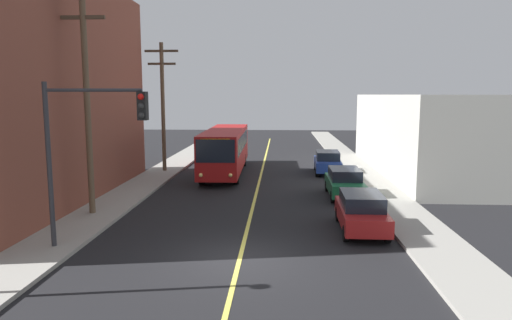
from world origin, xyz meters
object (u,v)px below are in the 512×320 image
object	(u,v)px
utility_pole_near	(87,90)
utility_pole_mid	(163,101)
traffic_signal_left_corner	(89,134)
city_bus	(225,149)
parked_car_blue	(327,162)
parked_car_red	(361,211)
parked_car_green	(344,182)

from	to	relation	value
utility_pole_near	utility_pole_mid	bearing A→B (deg)	88.45
traffic_signal_left_corner	utility_pole_near	bearing A→B (deg)	113.03
city_bus	parked_car_blue	distance (m)	7.49
parked_car_red	utility_pole_near	xyz separation A→B (m)	(-12.29, 1.83, 5.05)
utility_pole_near	utility_pole_mid	distance (m)	12.49
utility_pole_near	utility_pole_mid	xyz separation A→B (m)	(0.34, 12.47, -0.65)
parked_car_red	parked_car_blue	bearing A→B (deg)	89.95
utility_pole_near	traffic_signal_left_corner	world-z (taller)	utility_pole_near
city_bus	parked_car_blue	world-z (taller)	city_bus
parked_car_blue	utility_pole_mid	world-z (taller)	utility_pole_mid
parked_car_red	parked_car_green	bearing A→B (deg)	88.50
city_bus	parked_car_blue	bearing A→B (deg)	3.47
utility_pole_near	traffic_signal_left_corner	distance (m)	5.54
parked_car_green	parked_car_blue	world-z (taller)	same
utility_pole_near	traffic_signal_left_corner	size ratio (longest dim) A/B	1.75
city_bus	parked_car_red	distance (m)	15.98
utility_pole_mid	traffic_signal_left_corner	distance (m)	17.47
parked_car_green	traffic_signal_left_corner	distance (m)	14.59
utility_pole_near	parked_car_red	bearing A→B (deg)	-8.45
utility_pole_mid	traffic_signal_left_corner	world-z (taller)	utility_pole_mid
parked_car_red	parked_car_green	xyz separation A→B (m)	(0.17, 6.58, 0.00)
city_bus	traffic_signal_left_corner	distance (m)	17.59
parked_car_red	utility_pole_near	distance (m)	13.42
parked_car_red	traffic_signal_left_corner	xyz separation A→B (m)	(-10.22, -3.06, 3.46)
parked_car_red	utility_pole_mid	size ratio (longest dim) A/B	0.48
parked_car_red	parked_car_green	distance (m)	6.58
parked_car_green	parked_car_blue	distance (m)	8.00
city_bus	parked_car_red	world-z (taller)	city_bus
parked_car_red	utility_pole_mid	bearing A→B (deg)	129.90
utility_pole_mid	parked_car_red	bearing A→B (deg)	-50.10
parked_car_red	utility_pole_mid	world-z (taller)	utility_pole_mid
city_bus	utility_pole_mid	xyz separation A→B (m)	(-4.55, 0.17, 3.43)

